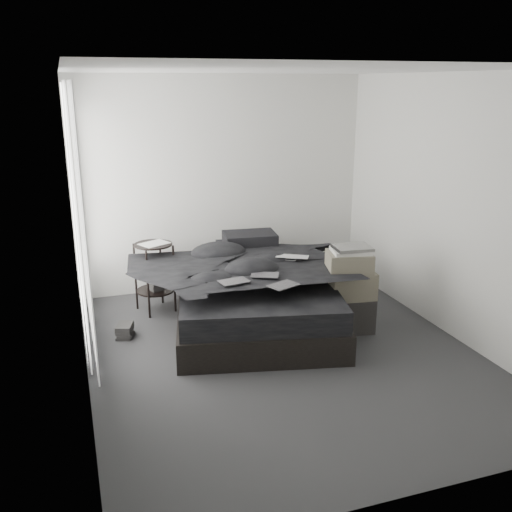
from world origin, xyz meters
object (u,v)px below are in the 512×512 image
object	(u,v)px
laptop	(292,252)
bed	(255,311)
side_stand	(155,278)
box_lower	(348,312)

from	to	relation	value
laptop	bed	bearing A→B (deg)	-154.50
side_stand	box_lower	world-z (taller)	side_stand
laptop	side_stand	size ratio (longest dim) A/B	0.44
laptop	box_lower	distance (m)	0.87
side_stand	box_lower	size ratio (longest dim) A/B	1.57
laptop	box_lower	bearing A→B (deg)	-8.83
bed	box_lower	distance (m)	0.98
laptop	box_lower	xyz separation A→B (m)	(0.49, -0.40, -0.60)
box_lower	bed	bearing A→B (deg)	153.93
box_lower	side_stand	bearing A→B (deg)	147.80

